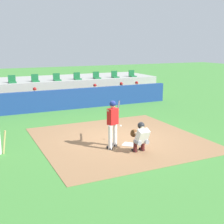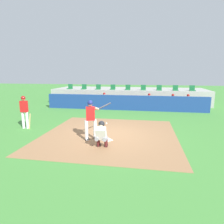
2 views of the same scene
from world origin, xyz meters
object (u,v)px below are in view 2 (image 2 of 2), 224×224
on_deck_batter (24,110)px  stadium_seat_5 (143,89)px  stadium_seat_6 (159,89)px  stadium_seat_7 (175,89)px  stadium_seat_8 (192,89)px  stadium_seat_1 (84,88)px  home_plate (106,140)px  stadium_seat_0 (70,88)px  batter_at_plate (91,117)px  stadium_seat_4 (128,88)px  dugout_player_3 (188,102)px  stadium_seat_3 (113,88)px  catcher_crouched (101,133)px  dugout_player_2 (173,102)px  dugout_player_0 (104,100)px  dugout_player_1 (149,101)px  stadium_seat_2 (98,88)px

on_deck_batter → stadium_seat_5: (6.16, 9.08, 0.51)m
stadium_seat_6 → stadium_seat_7: bearing=0.0°
stadium_seat_8 → stadium_seat_1: bearing=180.0°
home_plate → stadium_seat_0: 11.80m
batter_at_plate → stadium_seat_5: size_ratio=3.76×
stadium_seat_4 → stadium_seat_7: (4.33, 0.00, 0.00)m
dugout_player_3 → stadium_seat_1: 9.67m
home_plate → stadium_seat_5: (1.44, 10.18, 1.51)m
stadium_seat_3 → stadium_seat_4: same height
home_plate → stadium_seat_3: 10.39m
catcher_crouched → dugout_player_2: dugout_player_2 is taller
stadium_seat_1 → stadium_seat_7: same height
dugout_player_0 → dugout_player_1: 3.85m
batter_at_plate → stadium_seat_4: size_ratio=3.76×
stadium_seat_2 → on_deck_batter: bearing=-101.3°
on_deck_batter → stadium_seat_3: 9.66m
stadium_seat_7 → stadium_seat_0: bearing=180.0°
stadium_seat_3 → stadium_seat_6: 4.33m
dugout_player_3 → stadium_seat_7: (-0.74, 2.03, 0.86)m
stadium_seat_1 → stadium_seat_5: same height
stadium_seat_1 → on_deck_batter: bearing=-92.4°
dugout_player_1 → stadium_seat_4: size_ratio=2.71×
stadium_seat_2 → catcher_crouched: bearing=-75.4°
catcher_crouched → on_deck_batter: (-4.70, 1.99, 0.41)m
dugout_player_1 → stadium_seat_7: (2.36, 2.03, 0.86)m
stadium_seat_0 → dugout_player_1: bearing=-14.7°
stadium_seat_2 → stadium_seat_8: same height
on_deck_batter → dugout_player_0: size_ratio=1.37×
batter_at_plate → on_deck_batter: batter_at_plate is taller
stadium_seat_3 → stadium_seat_6: bearing=0.0°
on_deck_batter → dugout_player_3: on_deck_batter is taller
dugout_player_3 → stadium_seat_3: (-6.52, 2.03, 0.86)m
stadium_seat_1 → stadium_seat_8: bearing=0.0°
stadium_seat_4 → stadium_seat_6: 2.89m
dugout_player_3 → stadium_seat_6: size_ratio=2.71×
stadium_seat_5 → stadium_seat_8: (4.33, 0.00, 0.00)m
batter_at_plate → stadium_seat_1: 10.85m
dugout_player_1 → stadium_seat_8: (3.81, 2.03, 0.86)m
dugout_player_2 → catcher_crouched: bearing=-113.3°
dugout_player_0 → stadium_seat_0: (-3.90, 2.03, 0.86)m
on_deck_batter → stadium_seat_6: (7.60, 9.08, 0.51)m
home_plate → stadium_seat_6: stadium_seat_6 is taller
home_plate → stadium_seat_3: size_ratio=0.92×
batter_at_plate → dugout_player_3: bearing=54.8°
catcher_crouched → dugout_player_3: 10.37m
batter_at_plate → dugout_player_3: size_ratio=1.39×
catcher_crouched → stadium_seat_8: stadium_seat_8 is taller
dugout_player_1 → stadium_seat_8: bearing=28.1°
catcher_crouched → dugout_player_1: dugout_player_1 is taller
stadium_seat_6 → catcher_crouched: bearing=-104.7°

